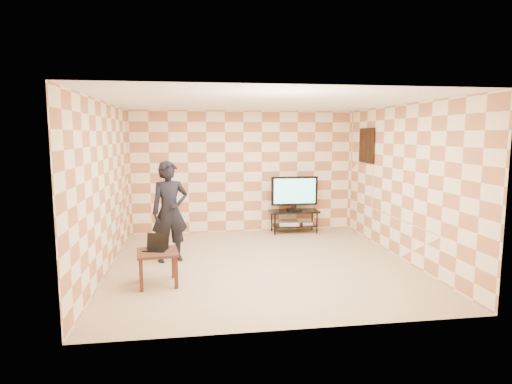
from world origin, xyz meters
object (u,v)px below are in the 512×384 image
at_px(person, 170,212).
at_px(side_table, 158,257).
at_px(tv, 294,192).
at_px(tv_stand, 294,216).

bearing_deg(person, side_table, -112.87).
distance_m(side_table, person, 1.27).
relative_size(side_table, person, 0.37).
bearing_deg(side_table, person, 83.86).
bearing_deg(person, tv, 17.85).
height_order(side_table, person, person).
relative_size(tv_stand, side_table, 1.68).
bearing_deg(side_table, tv, 47.36).
distance_m(tv_stand, side_table, 4.06).
relative_size(tv, side_table, 1.63).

